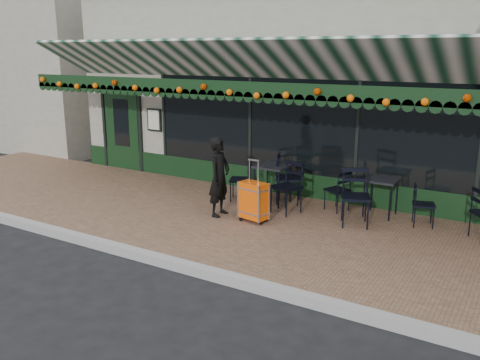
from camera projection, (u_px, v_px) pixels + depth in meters
The scene contains 15 objects.
ground at pixel (175, 266), 7.63m from camera, with size 80.00×80.00×0.00m, color black.
sidewalk at pixel (243, 224), 9.27m from camera, with size 18.00×4.00×0.15m, color brown.
curb at pixel (172, 263), 7.54m from camera, with size 18.00×0.16×0.15m, color #9E9E99.
restaurant_building at pixel (355, 84), 13.56m from camera, with size 12.00×9.60×4.50m.
neighbor_building_left at pixel (40, 70), 20.18m from camera, with size 12.00×8.00×4.80m, color #A9A394.
woman at pixel (219, 177), 9.34m from camera, with size 0.54×0.35×1.48m, color black.
suitcase at pixel (254, 201), 9.07m from camera, with size 0.54×0.37×1.13m.
cafe_table_a at pixel (381, 183), 9.34m from camera, with size 0.57×0.57×0.71m.
cafe_table_b at pixel (273, 169), 10.09m from camera, with size 0.64×0.64×0.79m.
chair_a_left at pixel (337, 190), 9.71m from camera, with size 0.40×0.40×0.79m, color black, non-canonical shape.
chair_a_right at pixel (424, 205), 8.85m from camera, with size 0.38×0.38×0.75m, color black, non-canonical shape.
chair_a_front at pixel (356, 198), 8.85m from camera, with size 0.51×0.51×1.01m, color black, non-canonical shape.
chair_b_left at pixel (240, 180), 10.36m from camera, with size 0.43×0.43×0.85m, color black, non-canonical shape.
chair_b_right at pixel (289, 178), 10.17m from camera, with size 0.50×0.50×1.01m, color black, non-canonical shape.
chair_b_front at pixel (286, 188), 9.54m from camera, with size 0.49×0.49×0.98m, color black, non-canonical shape.
Camera 1 is at (4.49, -5.54, 3.15)m, focal length 38.00 mm.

